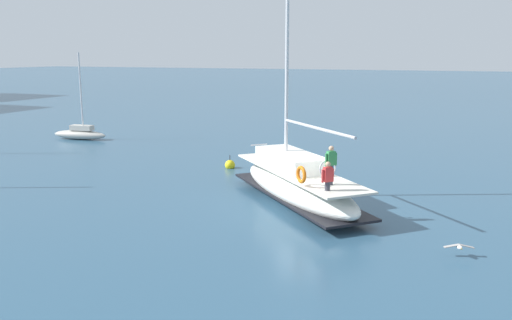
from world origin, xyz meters
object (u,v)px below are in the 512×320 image
mooring_buoy (230,165)px  main_sailboat (296,182)px  seagull (459,247)px  moored_catamaran (80,133)px

mooring_buoy → main_sailboat: bearing=-132.7°
main_sailboat → seagull: 8.23m
moored_catamaran → mooring_buoy: 16.18m
main_sailboat → mooring_buoy: bearing=47.3°
mooring_buoy → moored_catamaran: bearing=71.7°
moored_catamaran → seagull: 31.91m
moored_catamaran → seagull: (-14.73, -28.31, -0.15)m
main_sailboat → seagull: bearing=-120.8°
moored_catamaran → main_sailboat: bearing=-116.3°
moored_catamaran → seagull: moored_catamaran is taller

